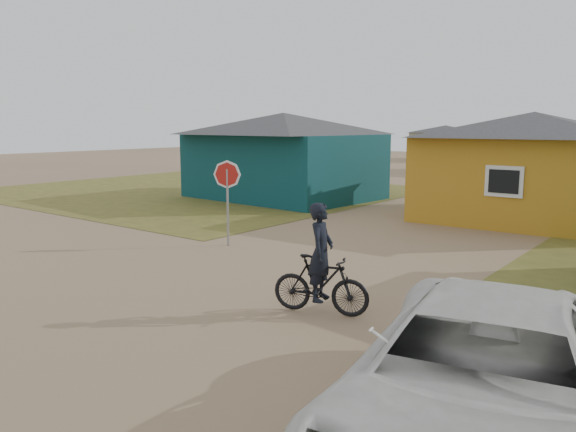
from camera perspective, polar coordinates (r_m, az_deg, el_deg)
name	(u,v)px	position (r m, az deg, el deg)	size (l,w,h in m)	color
ground	(197,300)	(11.42, -9.28, -8.39)	(120.00, 120.00, 0.00)	#947555
grass_nw	(197,190)	(30.19, -9.26, 2.60)	(20.00, 18.00, 0.00)	olive
house_teal	(284,154)	(26.64, -0.45, 6.27)	(8.93, 7.08, 4.00)	#0A343A
house_yellow	(531,165)	(22.09, 23.46, 4.77)	(7.72, 6.76, 3.90)	#BC821D
house_pale_west	(485,147)	(43.69, 19.35, 6.66)	(7.04, 6.15, 3.60)	#A7AE95
house_pale_north	(445,142)	(57.74, 15.66, 7.23)	(6.28, 5.81, 3.40)	#A7AE95
stop_sign	(227,183)	(15.96, -6.19, 3.33)	(0.80, 0.10, 2.46)	gray
cyclist	(321,274)	(10.30, 3.35, -5.88)	(1.89, 1.03, 2.06)	black
vehicle	(486,384)	(6.31, 19.44, -15.82)	(2.71, 5.88, 1.63)	silver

